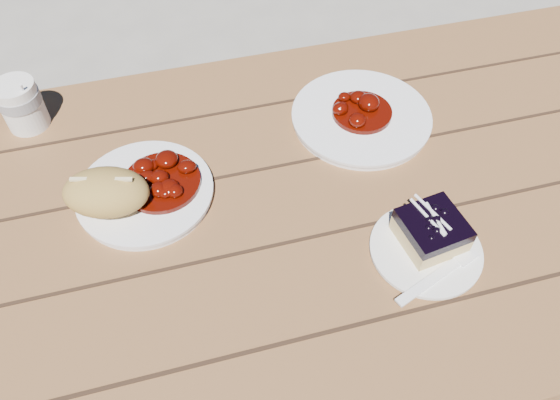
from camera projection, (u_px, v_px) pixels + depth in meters
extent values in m
plane|color=gray|center=(214.00, 389.00, 1.46)|extent=(60.00, 60.00, 0.00)
cube|color=brown|center=(173.00, 235.00, 0.90)|extent=(2.00, 0.80, 0.05)
cube|color=brown|center=(492.00, 154.00, 1.52)|extent=(0.07, 0.07, 0.70)
cube|color=brown|center=(156.00, 108.00, 1.51)|extent=(1.80, 0.25, 0.04)
cube|color=brown|center=(409.00, 118.00, 1.82)|extent=(0.06, 0.06, 0.42)
cylinder|color=white|center=(145.00, 193.00, 0.91)|extent=(0.22, 0.22, 0.02)
ellipsoid|color=#AC8942|center=(106.00, 192.00, 0.85)|extent=(0.15, 0.12, 0.07)
cylinder|color=white|center=(425.00, 251.00, 0.84)|extent=(0.17, 0.17, 0.01)
cube|color=#D9BD76|center=(430.00, 234.00, 0.84)|extent=(0.10, 0.10, 0.03)
cube|color=black|center=(434.00, 225.00, 0.82)|extent=(0.10, 0.10, 0.02)
cylinder|color=white|center=(22.00, 105.00, 0.99)|extent=(0.07, 0.07, 0.09)
cylinder|color=white|center=(361.00, 118.00, 1.02)|extent=(0.26, 0.26, 0.02)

